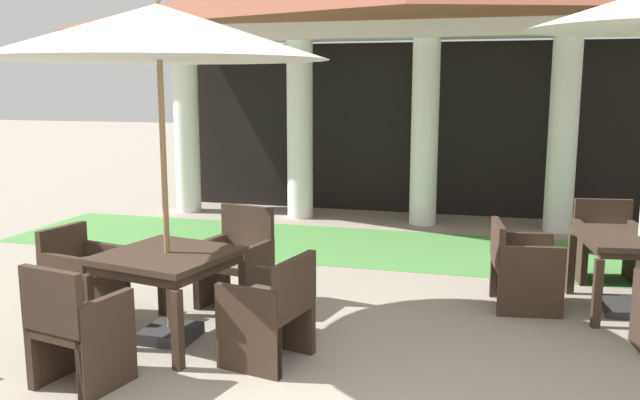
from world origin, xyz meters
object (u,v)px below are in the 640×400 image
patio_chair_mid_left_north (606,243)px  patio_table_mid_right (168,264)px  patio_chair_mid_right_west (82,276)px  patio_umbrella_mid_right (158,34)px  patio_chair_mid_right_north (237,262)px  patio_chair_mid_left_west (522,266)px  patio_table_mid_left (640,245)px  patio_chair_mid_right_south (76,329)px  patio_chair_mid_right_east (271,310)px

patio_chair_mid_left_north → patio_table_mid_right: size_ratio=0.75×
patio_chair_mid_left_north → patio_chair_mid_right_west: 5.28m
patio_umbrella_mid_right → patio_chair_mid_right_north: 2.25m
patio_chair_mid_left_west → patio_table_mid_right: size_ratio=0.72×
patio_umbrella_mid_right → patio_table_mid_left: bearing=24.7°
patio_table_mid_right → patio_chair_mid_right_north: 1.00m
patio_umbrella_mid_right → patio_chair_mid_right_south: size_ratio=3.08×
patio_umbrella_mid_right → patio_chair_mid_right_south: patio_umbrella_mid_right is taller
patio_chair_mid_left_north → patio_table_mid_right: patio_chair_mid_left_north is taller
patio_chair_mid_right_north → patio_chair_mid_right_east: size_ratio=1.12×
patio_chair_mid_left_west → patio_chair_mid_right_north: size_ratio=0.87×
patio_chair_mid_left_west → patio_chair_mid_right_west: 3.99m
patio_chair_mid_right_north → patio_chair_mid_right_south: size_ratio=1.05×
patio_table_mid_right → patio_chair_mid_right_north: bearing=78.2°
patio_chair_mid_right_south → patio_chair_mid_right_east: (1.14, 0.75, -0.01)m
patio_chair_mid_left_west → patio_table_mid_right: bearing=-67.8°
patio_chair_mid_left_west → patio_chair_mid_right_east: (-1.84, -1.81, 0.01)m
patio_chair_mid_left_west → patio_chair_mid_right_north: (-2.59, -0.66, 0.02)m
patio_umbrella_mid_right → patio_chair_mid_right_north: patio_umbrella_mid_right is taller
patio_chair_mid_left_north → patio_umbrella_mid_right: bearing=29.2°
patio_chair_mid_right_west → patio_chair_mid_right_south: bearing=44.9°
patio_table_mid_left → patio_chair_mid_right_west: patio_chair_mid_right_west is taller
patio_chair_mid_right_north → patio_chair_mid_right_west: size_ratio=1.11×
patio_chair_mid_right_west → patio_chair_mid_right_east: (1.89, -0.40, -0.00)m
patio_chair_mid_right_north → patio_chair_mid_right_east: patio_chair_mid_right_north is taller
patio_table_mid_right → patio_chair_mid_right_south: (-0.20, -0.95, -0.22)m
patio_umbrella_mid_right → patio_chair_mid_right_west: 2.26m
patio_table_mid_left → patio_chair_mid_right_south: bearing=-146.0°
patio_table_mid_left → patio_umbrella_mid_right: patio_umbrella_mid_right is taller
patio_table_mid_left → patio_table_mid_right: (-3.81, -1.75, 0.01)m
patio_chair_mid_left_north → patio_chair_mid_right_north: bearing=19.8°
patio_chair_mid_left_west → patio_chair_mid_right_south: bearing=-57.3°
patio_table_mid_left → patio_chair_mid_right_north: bearing=-167.6°
patio_table_mid_left → patio_chair_mid_right_north: size_ratio=1.24×
patio_chair_mid_left_west → patio_chair_mid_right_south: patio_chair_mid_right_south is taller
patio_chair_mid_right_south → patio_umbrella_mid_right: bearing=90.0°
patio_umbrella_mid_right → patio_chair_mid_right_south: (-0.20, -0.95, -2.03)m
patio_chair_mid_left_north → patio_chair_mid_right_north: (-3.47, -1.82, 0.02)m
patio_table_mid_left → patio_chair_mid_left_west: size_ratio=1.43×
patio_chair_mid_left_north → patio_chair_mid_right_north: size_ratio=0.91×
patio_table_mid_left → patio_table_mid_right: bearing=-155.3°
patio_table_mid_left → patio_chair_mid_right_west: size_ratio=1.38×
patio_table_mid_right → patio_table_mid_left: bearing=24.7°
patio_table_mid_right → patio_chair_mid_right_east: 0.99m
patio_table_mid_right → patio_chair_mid_right_south: size_ratio=1.27×
patio_chair_mid_left_north → patio_table_mid_right: bearing=29.2°
patio_umbrella_mid_right → patio_chair_mid_left_west: bearing=30.0°
patio_umbrella_mid_right → patio_table_mid_right: bearing=0.0°
patio_chair_mid_left_north → patio_umbrella_mid_right: (-3.67, -2.77, 2.05)m
patio_table_mid_left → patio_chair_mid_right_south: patio_chair_mid_right_south is taller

